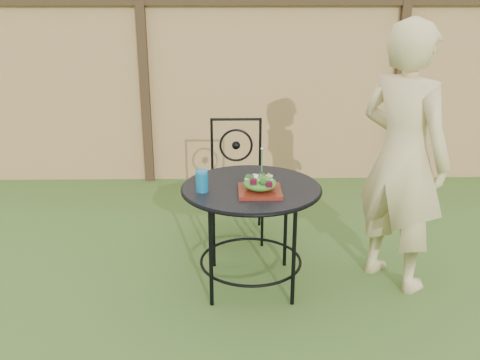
{
  "coord_description": "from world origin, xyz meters",
  "views": [
    {
      "loc": [
        -0.43,
        -3.31,
        1.93
      ],
      "look_at": [
        -0.37,
        0.01,
        0.75
      ],
      "focal_mm": 40.0,
      "sensor_mm": 36.0,
      "label": 1
    }
  ],
  "objects_px": {
    "salad_plate": "(260,191)",
    "diner": "(403,158)",
    "patio_table": "(251,206)",
    "patio_chair": "(236,176)"
  },
  "relations": [
    {
      "from": "patio_chair",
      "to": "salad_plate",
      "type": "xyz_separation_m",
      "value": [
        0.14,
        -0.96,
        0.23
      ]
    },
    {
      "from": "diner",
      "to": "salad_plate",
      "type": "relative_size",
      "value": 6.62
    },
    {
      "from": "salad_plate",
      "to": "diner",
      "type": "bearing_deg",
      "value": 10.49
    },
    {
      "from": "patio_table",
      "to": "diner",
      "type": "xyz_separation_m",
      "value": [
        0.99,
        0.05,
        0.31
      ]
    },
    {
      "from": "patio_chair",
      "to": "diner",
      "type": "xyz_separation_m",
      "value": [
        1.08,
        -0.79,
        0.39
      ]
    },
    {
      "from": "patio_table",
      "to": "diner",
      "type": "distance_m",
      "value": 1.04
    },
    {
      "from": "patio_table",
      "to": "salad_plate",
      "type": "relative_size",
      "value": 3.42
    },
    {
      "from": "patio_chair",
      "to": "diner",
      "type": "height_order",
      "value": "diner"
    },
    {
      "from": "patio_table",
      "to": "diner",
      "type": "relative_size",
      "value": 0.52
    },
    {
      "from": "patio_table",
      "to": "patio_chair",
      "type": "xyz_separation_m",
      "value": [
        -0.09,
        0.84,
        -0.08
      ]
    }
  ]
}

